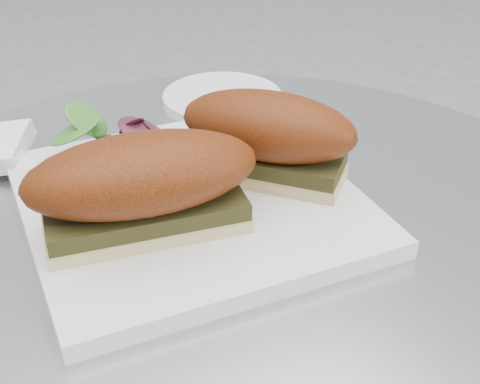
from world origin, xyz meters
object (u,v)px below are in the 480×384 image
(sandwich_right, at_px, (268,135))
(saucer, at_px, (222,99))
(sandwich_left, at_px, (143,184))
(plate, at_px, (190,202))

(sandwich_right, bearing_deg, saucer, 122.62)
(sandwich_left, bearing_deg, saucer, 60.57)
(plate, relative_size, sandwich_left, 1.42)
(sandwich_left, bearing_deg, plate, 41.00)
(saucer, bearing_deg, sandwich_right, -107.69)
(sandwich_right, bearing_deg, plate, -137.21)
(sandwich_right, bearing_deg, sandwich_left, -121.01)
(saucer, bearing_deg, sandwich_left, -131.75)
(plate, distance_m, sandwich_right, 0.09)
(sandwich_left, xyz_separation_m, saucer, (0.19, 0.21, -0.05))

